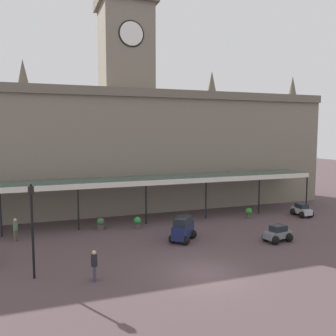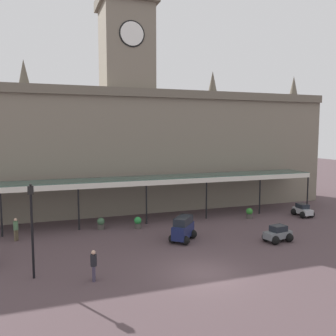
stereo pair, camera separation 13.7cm
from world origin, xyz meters
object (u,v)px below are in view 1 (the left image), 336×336
Objects in this scene: victorian_lamppost at (32,220)px; planter_by_canopy at (249,213)px; car_silver_sedan at (302,211)px; planter_forecourt_centre at (138,223)px; car_navy_van at (183,230)px; pedestrian_near_entrance at (15,229)px; car_grey_sedan at (278,235)px; planter_near_kerb at (101,223)px; pedestrian_beside_cars at (94,264)px.

victorian_lamppost is 5.41× the size of planter_by_canopy.
car_silver_sedan is 2.20× the size of planter_by_canopy.
car_silver_sedan is 0.41× the size of victorian_lamppost.
planter_by_canopy is at bearing -0.74° from planter_forecourt_centre.
car_navy_van is 0.49× the size of victorian_lamppost.
pedestrian_near_entrance is 9.22m from planter_forecourt_centre.
car_grey_sedan is at bearing -140.75° from car_silver_sedan.
planter_by_canopy is at bearing 169.47° from car_silver_sedan.
car_silver_sedan is at bearing -4.00° from planter_forecourt_centre.
car_grey_sedan is 11.01m from planter_forecourt_centre.
car_navy_van reaches higher than planter_near_kerb.
victorian_lamppost is (-23.52, -6.75, 2.70)m from car_silver_sedan.
pedestrian_near_entrance is (-17.85, 6.54, 0.41)m from car_grey_sedan.
pedestrian_beside_cars is (-20.49, -8.19, 0.41)m from car_silver_sedan.
planter_by_canopy is at bearing 27.07° from car_navy_van.
planter_near_kerb is at bearing 9.14° from pedestrian_near_entrance.
pedestrian_near_entrance is at bearing 100.10° from victorian_lamppost.
car_silver_sedan is 5.24m from planter_by_canopy.
car_navy_van is 9.25m from planter_by_canopy.
victorian_lamppost is at bearing -160.94° from car_navy_van.
planter_near_kerb is (6.31, 1.01, -0.42)m from pedestrian_near_entrance.
victorian_lamppost reaches higher than car_grey_sedan.
planter_near_kerb is (-2.90, 0.73, 0.00)m from planter_forecourt_centre.
pedestrian_near_entrance is 1.00× the size of pedestrian_beside_cars.
car_silver_sedan is (13.39, 3.25, -0.30)m from car_navy_van.
planter_by_canopy is at bearing 74.47° from car_grey_sedan.
car_silver_sedan is 1.26× the size of pedestrian_near_entrance.
victorian_lamppost is 20.10m from planter_by_canopy.
pedestrian_beside_cars reaches higher than planter_forecourt_centre.
planter_by_canopy is (13.40, -0.86, 0.00)m from planter_near_kerb.
pedestrian_beside_cars is at bearing -100.95° from planter_near_kerb.
pedestrian_near_entrance reaches higher than car_grey_sedan.
pedestrian_near_entrance is 8.01m from victorian_lamppost.
pedestrian_beside_cars is at bearing -64.10° from pedestrian_near_entrance.
planter_near_kerb is (4.96, 8.57, -2.72)m from victorian_lamppost.
pedestrian_near_entrance is 1.74× the size of planter_forecourt_centre.
car_navy_van is at bearing -19.47° from pedestrian_near_entrance.
pedestrian_beside_cars is 4.06m from victorian_lamppost.
victorian_lamppost is 10.27m from planter_near_kerb.
car_grey_sedan is 2.25× the size of planter_by_canopy.
car_navy_van reaches higher than planter_forecourt_centre.
pedestrian_near_entrance reaches higher than planter_by_canopy.
pedestrian_beside_cars is at bearing -145.17° from car_navy_van.
planter_forecourt_centre is at bearing -14.11° from planter_near_kerb.
planter_forecourt_centre is (-2.26, 4.34, -0.32)m from car_navy_van.
pedestrian_near_entrance is (-24.86, 0.81, 0.41)m from car_silver_sedan.
planter_near_kerb is 13.43m from planter_by_canopy.
car_silver_sedan is 2.20× the size of planter_near_kerb.
car_silver_sedan is 24.61m from victorian_lamppost.
car_navy_van reaches higher than planter_by_canopy.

